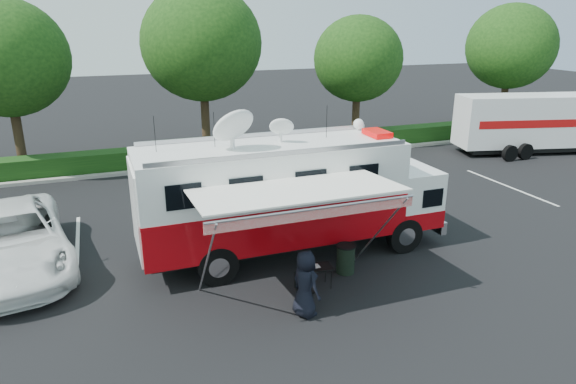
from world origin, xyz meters
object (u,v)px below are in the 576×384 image
command_truck (291,195)px  folding_table (318,268)px  white_suv (15,269)px  semi_trailer (549,122)px  trash_bin (346,259)px

command_truck → folding_table: command_truck is taller
white_suv → semi_trailer: bearing=2.7°
command_truck → trash_bin: size_ratio=11.06×
command_truck → trash_bin: command_truck is taller
command_truck → white_suv: 8.59m
white_suv → folding_table: 9.12m
white_suv → trash_bin: size_ratio=7.74×
command_truck → white_suv: (-8.14, 1.91, -1.97)m
command_truck → trash_bin: bearing=-59.7°
command_truck → trash_bin: (1.04, -1.78, -1.53)m
trash_bin → semi_trailer: (17.19, 9.17, 1.25)m
semi_trailer → folding_table: bearing=-152.1°
white_suv → folding_table: bearing=-36.8°
folding_table → semi_trailer: 20.76m
white_suv → folding_table: size_ratio=8.32×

